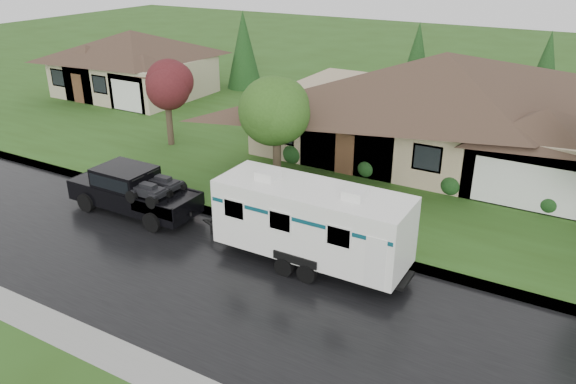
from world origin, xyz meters
name	(u,v)px	position (x,y,z in m)	size (l,w,h in m)	color
ground	(272,263)	(0.00, 0.00, 0.00)	(140.00, 140.00, 0.00)	#2A4C17
road	(242,289)	(0.00, -2.00, 0.01)	(140.00, 8.00, 0.01)	black
curb	(301,236)	(0.00, 2.25, 0.07)	(140.00, 0.50, 0.15)	gray
lawn	(406,145)	(0.00, 15.00, 0.07)	(140.00, 26.00, 0.15)	#2A4C17
house_main	(447,95)	(2.29, 13.84, 3.59)	(19.44, 10.80, 6.90)	tan
house_far	(134,58)	(-21.78, 15.85, 2.97)	(10.80, 8.64, 5.80)	tan
tree_left_green	(277,113)	(-3.16, 5.66, 3.88)	(3.25, 3.25, 5.38)	#382B1E
tree_red	(166,87)	(-11.84, 8.18, 3.52)	(2.94, 2.94, 4.87)	#382B1E
shrub_row	(408,175)	(2.00, 9.30, 0.65)	(13.60, 1.00, 1.00)	#143814
pickup_truck	(132,189)	(-7.55, 0.70, 1.08)	(6.03, 2.29, 2.01)	black
travel_trailer	(312,220)	(1.26, 0.70, 1.77)	(7.44, 2.62, 3.34)	white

